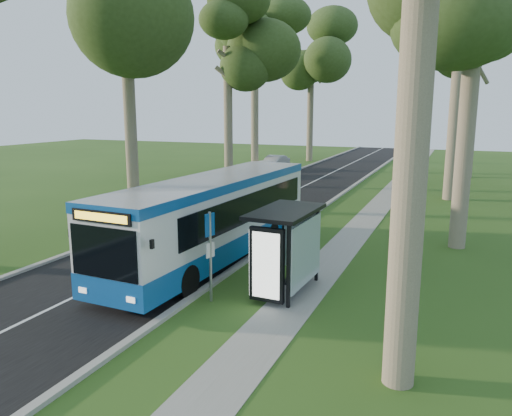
{
  "coord_description": "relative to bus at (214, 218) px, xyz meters",
  "views": [
    {
      "loc": [
        7.43,
        -16.29,
        5.84
      ],
      "look_at": [
        -0.64,
        3.23,
        1.6
      ],
      "focal_mm": 35.0,
      "sensor_mm": 36.0,
      "label": 1
    }
  ],
  "objects": [
    {
      "name": "tree_west_d",
      "position": [
        -9.8,
        27.61,
        10.72
      ],
      "size": [
        5.2,
        5.2,
        16.76
      ],
      "color": "#7A6B56",
      "rests_on": "ground"
    },
    {
      "name": "kerb_west",
      "position": [
        -5.8,
        9.61,
        -1.62
      ],
      "size": [
        0.25,
        100.0,
        0.12
      ],
      "primitive_type": "cube",
      "color": "#9E9B93",
      "rests_on": "ground"
    },
    {
      "name": "car_white",
      "position": [
        -7.33,
        22.86,
        -0.94
      ],
      "size": [
        2.39,
        4.55,
        1.48
      ],
      "primitive_type": "imported",
      "rotation": [
        0.0,
        0.0,
        -0.15
      ],
      "color": "white",
      "rests_on": "ground"
    },
    {
      "name": "footpath",
      "position": [
        4.2,
        9.61,
        -1.67
      ],
      "size": [
        1.5,
        100.0,
        0.02
      ],
      "primitive_type": "cube",
      "color": "gray",
      "rests_on": "ground"
    },
    {
      "name": "road",
      "position": [
        -2.3,
        9.61,
        -1.67
      ],
      "size": [
        7.0,
        100.0,
        0.02
      ],
      "primitive_type": "cube",
      "color": "black",
      "rests_on": "ground"
    },
    {
      "name": "tree_west_c",
      "position": [
        -7.8,
        17.61,
        8.76
      ],
      "size": [
        5.2,
        5.2,
        14.09
      ],
      "color": "#7A6B56",
      "rests_on": "ground"
    },
    {
      "name": "bus_stop_sign",
      "position": [
        1.81,
        -3.8,
        0.05
      ],
      "size": [
        0.14,
        0.39,
        2.81
      ],
      "rotation": [
        0.0,
        0.0,
        -0.25
      ],
      "color": "gray",
      "rests_on": "ground"
    },
    {
      "name": "tree_east_d",
      "position": [
        9.2,
        29.61,
        9.56
      ],
      "size": [
        5.2,
        5.2,
        15.18
      ],
      "color": "#7A6B56",
      "rests_on": "ground"
    },
    {
      "name": "litter_bin",
      "position": [
        1.86,
        4.16,
        -1.21
      ],
      "size": [
        0.53,
        0.53,
        0.92
      ],
      "rotation": [
        0.0,
        0.0,
        0.06
      ],
      "color": "black",
      "rests_on": "ground"
    },
    {
      "name": "tree_west_e",
      "position": [
        -7.3,
        37.61,
        10.21
      ],
      "size": [
        5.2,
        5.2,
        16.07
      ],
      "color": "#7A6B56",
      "rests_on": "ground"
    },
    {
      "name": "bus_shelter",
      "position": [
        3.75,
        -2.51,
        0.22
      ],
      "size": [
        1.85,
        3.22,
        2.7
      ],
      "rotation": [
        0.0,
        0.0,
        -0.05
      ],
      "color": "black",
      "rests_on": "ground"
    },
    {
      "name": "ground",
      "position": [
        1.2,
        -0.39,
        -1.68
      ],
      "size": [
        120.0,
        120.0,
        0.0
      ],
      "primitive_type": "plane",
      "color": "#2B4D18",
      "rests_on": "ground"
    },
    {
      "name": "kerb_east",
      "position": [
        1.2,
        9.61,
        -1.62
      ],
      "size": [
        0.25,
        100.0,
        0.12
      ],
      "primitive_type": "cube",
      "color": "#9E9B93",
      "rests_on": "ground"
    },
    {
      "name": "centre_line",
      "position": [
        -2.3,
        9.61,
        -1.66
      ],
      "size": [
        0.12,
        100.0,
        0.0
      ],
      "primitive_type": "cube",
      "color": "white",
      "rests_on": "road"
    },
    {
      "name": "bus",
      "position": [
        0.0,
        0.0,
        0.0
      ],
      "size": [
        3.15,
        12.36,
        3.25
      ],
      "rotation": [
        0.0,
        0.0,
        -0.05
      ],
      "color": "silver",
      "rests_on": "ground"
    },
    {
      "name": "car_silver",
      "position": [
        -7.93,
        27.95,
        -0.99
      ],
      "size": [
        1.88,
        4.35,
        1.39
      ],
      "primitive_type": "imported",
      "rotation": [
        0.0,
        0.0,
        -0.1
      ],
      "color": "#ADAFB5",
      "rests_on": "ground"
    }
  ]
}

